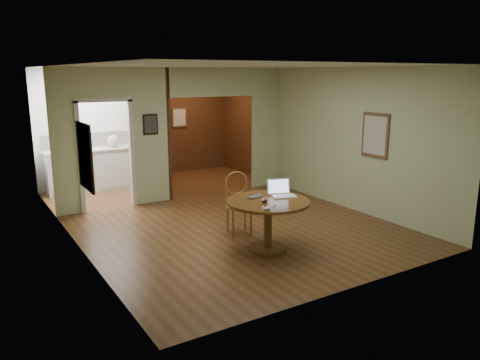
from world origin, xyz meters
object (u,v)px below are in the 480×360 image
open_laptop (281,192)px  dining_table (268,213)px  chair (238,199)px  closed_laptop (258,197)px

open_laptop → dining_table: bearing=-141.0°
dining_table → open_laptop: 0.43m
chair → open_laptop: bearing=-57.2°
chair → closed_laptop: size_ratio=3.47×
dining_table → chair: chair is taller
chair → open_laptop: open_laptop is taller
chair → closed_laptop: chair is taller
dining_table → closed_laptop: (-0.05, 0.20, 0.21)m
dining_table → chair: size_ratio=1.21×
chair → dining_table: bearing=-78.8°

